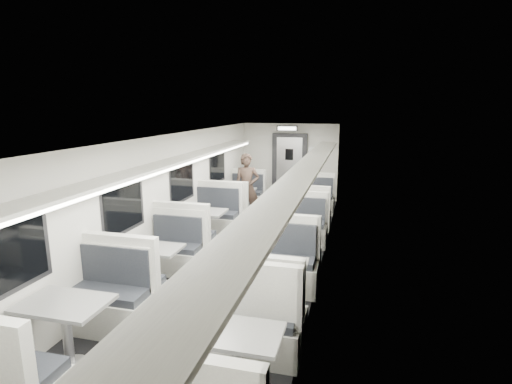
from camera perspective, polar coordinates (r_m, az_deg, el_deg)
The scene contains 19 objects.
room at distance 6.97m, azimuth -3.37°, elevation -2.23°, with size 3.24×12.24×2.64m.
booth_left_a at distance 10.90m, azimuth -2.43°, elevation -1.38°, with size 1.04×2.10×1.12m.
booth_left_b at distance 8.47m, azimuth -7.63°, elevation -5.24°, with size 1.14×2.31×1.23m.
booth_left_c at distance 6.72m, azimuth -14.26°, elevation -10.54°, with size 1.04×2.11×1.13m.
booth_left_d at distance 5.22m, azimuth -25.33°, elevation -17.90°, with size 1.15×2.33×1.25m.
booth_right_a at distance 10.53m, azimuth 8.08°, elevation -2.02°, with size 1.02×2.07×1.11m.
booth_right_b at distance 7.93m, azimuth 5.89°, elevation -6.66°, with size 1.05×2.12×1.14m.
booth_right_c at distance 5.82m, azimuth 2.44°, elevation -13.55°, with size 1.12×2.27×1.21m.
booth_right_d at distance 4.36m, azimuth -2.77°, elevation -23.51°, with size 1.08×2.20×1.18m.
passenger at distance 10.23m, azimuth -1.31°, elevation 0.61°, with size 0.64×0.42×1.76m, color black.
window_a at distance 10.57m, azimuth -5.51°, elevation 3.52°, with size 0.02×1.18×0.84m, color black.
window_b at distance 8.56m, azimuth -10.47°, elevation 1.33°, with size 0.02×1.18×0.84m, color black.
window_c at distance 6.67m, azimuth -18.34°, elevation -2.16°, with size 0.02×1.18×0.84m, color black.
window_d at distance 5.05m, azimuth -31.87°, elevation -8.00°, with size 0.02×1.18×0.84m, color black.
luggage_rack_left at distance 7.03m, azimuth -13.92°, elevation 3.52°, with size 0.46×10.40×0.09m.
luggage_rack_right at distance 6.26m, azimuth 6.63°, elevation 2.76°, with size 0.46×10.40×0.09m.
vestibule_door at distance 12.67m, azimuth 4.78°, elevation 3.56°, with size 1.10×0.13×2.10m.
exit_sign at distance 12.07m, azimuth 4.50°, elevation 9.06°, with size 0.62×0.12×0.16m.
wall_notice at distance 12.50m, azimuth 8.22°, elevation 5.49°, with size 0.32×0.02×0.40m, color silver.
Camera 1 is at (2.06, -6.43, 2.94)m, focal length 28.00 mm.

